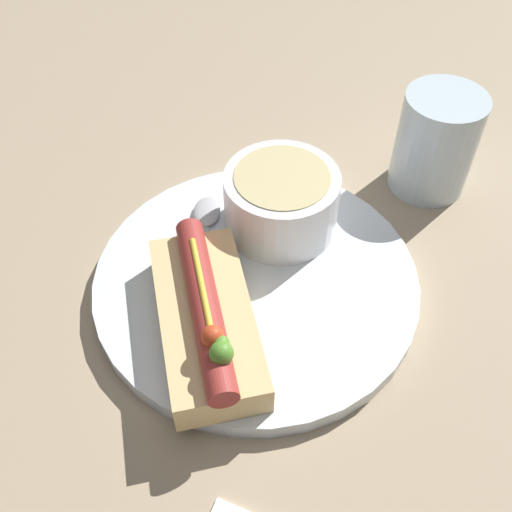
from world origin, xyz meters
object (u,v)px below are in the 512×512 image
object	(u,v)px
hot_dog	(206,318)
soup_bowl	(281,199)
spoon	(204,228)
drinking_glass	(434,141)

from	to	relation	value
hot_dog	soup_bowl	bearing A→B (deg)	140.62
spoon	drinking_glass	xyz separation A→B (m)	(0.07, 0.23, 0.03)
hot_dog	soup_bowl	xyz separation A→B (m)	(-0.06, 0.12, 0.01)
soup_bowl	hot_dog	bearing A→B (deg)	-65.18
hot_dog	soup_bowl	distance (m)	0.14
spoon	drinking_glass	world-z (taller)	drinking_glass
soup_bowl	drinking_glass	bearing A→B (deg)	79.04
spoon	drinking_glass	distance (m)	0.24
hot_dog	drinking_glass	xyz separation A→B (m)	(-0.02, 0.29, 0.02)
spoon	hot_dog	bearing A→B (deg)	-172.19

